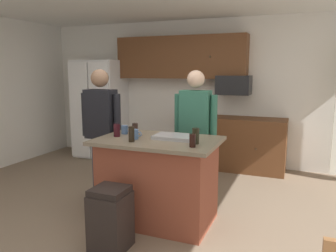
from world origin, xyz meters
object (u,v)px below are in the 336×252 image
glass_pilsner (117,130)px  serving_tray (175,137)px  mug_blue_stoneware (125,130)px  person_host_foreground (101,126)px  microwave_over_range (234,85)px  mug_ceramic_white (135,134)px  glass_dark_ale (131,134)px  glass_short_whisky (196,136)px  glass_stout_tall (192,140)px  tumbler_amber (135,129)px  trash_bin (111,219)px  person_elder_center (195,126)px  kitchen_island (158,180)px  refrigerator (100,109)px

glass_pilsner → serving_tray: glass_pilsner is taller
mug_blue_stoneware → person_host_foreground: bearing=156.6°
microwave_over_range → mug_ceramic_white: size_ratio=4.49×
person_host_foreground → mug_ceramic_white: size_ratio=13.73×
glass_dark_ale → mug_blue_stoneware: size_ratio=1.34×
glass_short_whisky → mug_blue_stoneware: 0.96m
glass_pilsner → glass_stout_tall: size_ratio=1.08×
microwave_over_range → tumbler_amber: bearing=-107.7°
mug_ceramic_white → trash_bin: (0.05, -0.63, -0.70)m
mug_ceramic_white → person_host_foreground: bearing=149.7°
person_elder_center → glass_stout_tall: bearing=29.2°
glass_short_whisky → trash_bin: 1.17m
glass_pilsner → microwave_over_range: bearing=70.7°
person_host_foreground → glass_stout_tall: bearing=-2.6°
trash_bin → mug_blue_stoneware: bearing=109.6°
person_elder_center → serving_tray: (-0.02, -0.70, -0.01)m
microwave_over_range → glass_stout_tall: microwave_over_range is taller
glass_pilsner → glass_dark_ale: glass_dark_ale is taller
mug_ceramic_white → person_elder_center: bearing=64.5°
glass_stout_tall → tumbler_amber: 0.90m
microwave_over_range → glass_short_whisky: bearing=-87.8°
kitchen_island → mug_blue_stoneware: mug_blue_stoneware is taller
microwave_over_range → serving_tray: 2.36m
glass_short_whisky → person_host_foreground: bearing=164.1°
mug_ceramic_white → tumbler_amber: 0.26m
refrigerator → glass_short_whisky: size_ratio=11.33×
glass_pilsner → glass_short_whisky: bearing=-1.8°
trash_bin → serving_tray: bearing=66.7°
kitchen_island → trash_bin: (-0.18, -0.73, -0.18)m
kitchen_island → serving_tray: bearing=25.3°
microwave_over_range → kitchen_island: 2.60m
glass_stout_tall → mug_ceramic_white: bearing=168.9°
microwave_over_range → glass_pilsner: size_ratio=3.88×
glass_pilsner → glass_dark_ale: size_ratio=0.90×
tumbler_amber → microwave_over_range: bearing=72.3°
person_host_foreground → glass_dark_ale: (0.74, -0.55, 0.04)m
person_elder_center → glass_short_whisky: size_ratio=10.22×
person_host_foreground → glass_pilsner: size_ratio=11.86×
refrigerator → person_elder_center: (2.42, -1.48, 0.04)m
refrigerator → trash_bin: bearing=-55.5°
glass_stout_tall → trash_bin: size_ratio=0.22×
person_elder_center → tumbler_amber: (-0.54, -0.65, 0.04)m
mug_blue_stoneware → mug_ceramic_white: bearing=-40.8°
mug_ceramic_white → glass_pilsner: glass_pilsner is taller
glass_short_whisky → serving_tray: (-0.29, 0.16, -0.06)m
microwave_over_range → glass_pilsner: microwave_over_range is taller
mug_ceramic_white → glass_stout_tall: (0.70, -0.14, 0.01)m
glass_short_whisky → tumbler_amber: (-0.81, 0.21, -0.02)m
mug_ceramic_white → trash_bin: mug_ceramic_white is taller
person_elder_center → serving_tray: size_ratio=3.86×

